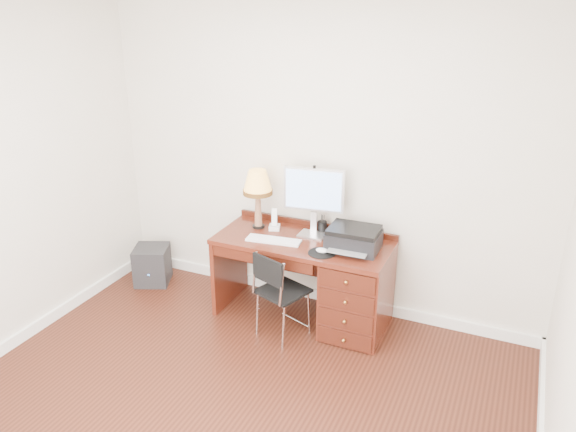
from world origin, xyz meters
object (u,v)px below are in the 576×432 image
at_px(printer, 354,238).
at_px(phone, 274,223).
at_px(equipment_box, 152,265).
at_px(chair, 280,288).
at_px(leg_lamp, 258,186).
at_px(desk, 338,282).
at_px(monitor, 314,193).

relative_size(printer, phone, 2.16).
bearing_deg(equipment_box, chair, -36.08).
bearing_deg(leg_lamp, printer, -5.39).
relative_size(desk, leg_lamp, 2.81).
relative_size(phone, chair, 0.26).
xyz_separation_m(monitor, phone, (-0.36, -0.04, -0.32)).
height_order(monitor, printer, monitor).
bearing_deg(equipment_box, phone, -18.02).
bearing_deg(monitor, printer, -26.56).
xyz_separation_m(phone, chair, (0.27, -0.48, -0.34)).
bearing_deg(monitor, equipment_box, 177.58).
relative_size(printer, equipment_box, 1.14).
relative_size(desk, printer, 3.51).
height_order(desk, equipment_box, desk).
height_order(desk, printer, printer).
xyz_separation_m(desk, leg_lamp, (-0.79, 0.09, 0.73)).
relative_size(phone, equipment_box, 0.53).
bearing_deg(phone, printer, -26.48).
relative_size(leg_lamp, equipment_box, 1.42).
bearing_deg(printer, desk, -179.07).
bearing_deg(chair, monitor, 100.36).
distance_m(desk, chair, 0.53).
relative_size(desk, monitor, 2.50).
bearing_deg(equipment_box, desk, -22.80).
xyz_separation_m(leg_lamp, phone, (0.15, 0.01, -0.33)).
bearing_deg(desk, phone, 170.78).
xyz_separation_m(leg_lamp, chair, (0.42, -0.46, -0.68)).
relative_size(desk, phone, 7.59).
bearing_deg(monitor, phone, 178.40).
bearing_deg(leg_lamp, desk, -6.59).
bearing_deg(phone, equipment_box, 166.08).
relative_size(desk, equipment_box, 4.00).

